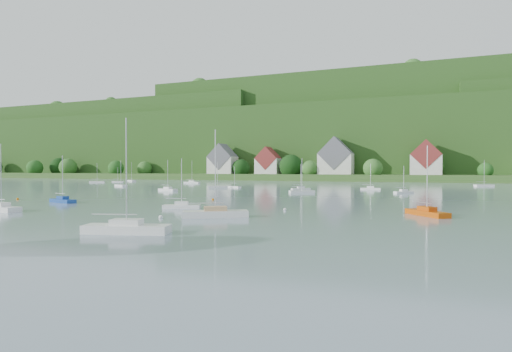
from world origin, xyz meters
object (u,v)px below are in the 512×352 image
at_px(near_sailboat_2, 215,213).
at_px(near_sailboat_0, 1,208).
at_px(near_sailboat_4, 127,228).
at_px(near_sailboat_1, 63,200).
at_px(near_sailboat_3, 182,206).
at_px(near_sailboat_5, 427,212).

bearing_deg(near_sailboat_2, near_sailboat_0, 158.47).
height_order(near_sailboat_2, near_sailboat_4, near_sailboat_2).
distance_m(near_sailboat_0, near_sailboat_1, 14.07).
bearing_deg(near_sailboat_2, near_sailboat_3, 110.53).
bearing_deg(near_sailboat_0, near_sailboat_3, 40.22).
distance_m(near_sailboat_4, near_sailboat_5, 34.35).
bearing_deg(near_sailboat_0, near_sailboat_4, -8.70).
bearing_deg(near_sailboat_5, near_sailboat_2, -101.96).
relative_size(near_sailboat_0, near_sailboat_2, 0.88).
distance_m(near_sailboat_1, near_sailboat_5, 56.01).
bearing_deg(near_sailboat_4, near_sailboat_3, 93.62).
xyz_separation_m(near_sailboat_1, near_sailboat_2, (33.05, -9.43, 0.07)).
relative_size(near_sailboat_0, near_sailboat_3, 1.26).
distance_m(near_sailboat_3, near_sailboat_4, 22.41).
bearing_deg(near_sailboat_2, near_sailboat_1, 134.49).
relative_size(near_sailboat_1, near_sailboat_3, 1.11).
xyz_separation_m(near_sailboat_4, near_sailboat_5, (24.77, 23.80, -0.05)).
bearing_deg(near_sailboat_2, near_sailboat_4, -127.26).
bearing_deg(near_sailboat_0, near_sailboat_1, 114.69).
xyz_separation_m(near_sailboat_1, near_sailboat_5, (56.00, 0.87, 0.02)).
relative_size(near_sailboat_3, near_sailboat_4, 0.70).
height_order(near_sailboat_0, near_sailboat_2, near_sailboat_2).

